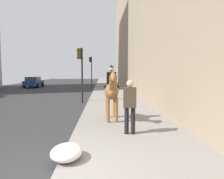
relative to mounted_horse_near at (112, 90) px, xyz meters
The scene contains 7 objects.
sidewalk_slab 4.58m from the mounted_horse_near, behind, with size 120.00×3.81×0.12m, color gray.
mounted_horse_near is the anchor object (origin of this frame).
pedestrian_greeting 1.97m from the mounted_horse_near, 165.62° to the right, with size 0.32×0.44×1.70m.
car_near_lane 22.14m from the mounted_horse_near, 25.63° to the left, with size 3.92×1.95×1.44m.
traffic_light_near_curb 6.03m from the mounted_horse_near, 17.67° to the left, with size 0.20×0.44×3.67m.
traffic_light_far_curb 20.77m from the mounted_horse_near, ahead, with size 0.20×0.44×4.19m.
snow_pile_near 4.05m from the mounted_horse_near, 162.34° to the left, with size 0.92×0.71×0.32m, color white.
Camera 1 is at (-3.92, -0.95, 2.07)m, focal length 33.24 mm.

